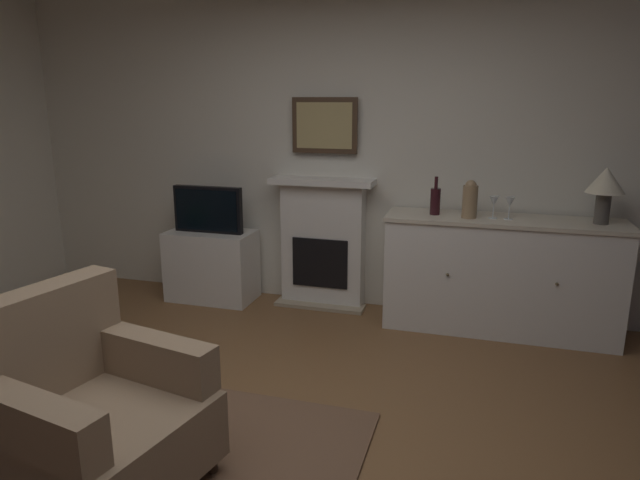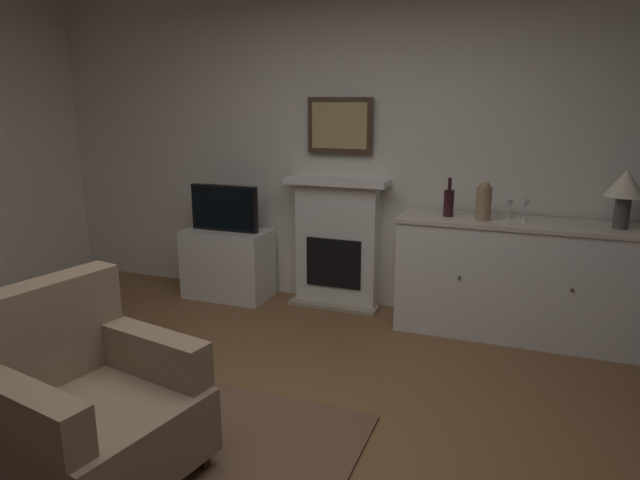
{
  "view_description": "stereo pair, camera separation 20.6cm",
  "coord_description": "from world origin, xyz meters",
  "px_view_note": "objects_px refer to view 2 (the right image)",
  "views": [
    {
      "loc": [
        0.94,
        -2.18,
        1.73
      ],
      "look_at": [
        0.11,
        0.6,
        1.0
      ],
      "focal_mm": 31.41,
      "sensor_mm": 36.0,
      "label": 1
    },
    {
      "loc": [
        1.14,
        -2.12,
        1.73
      ],
      "look_at": [
        0.11,
        0.6,
        1.0
      ],
      "focal_mm": 31.41,
      "sensor_mm": 36.0,
      "label": 2
    }
  ],
  "objects_px": {
    "wine_bottle": "(449,202)",
    "tv_set": "(224,208)",
    "sideboard_cabinet": "(514,279)",
    "wine_glass_center": "(525,205)",
    "tv_cabinet": "(228,263)",
    "wine_glass_left": "(508,204)",
    "vase_decorative": "(484,201)",
    "armchair": "(86,404)",
    "table_lamp": "(625,188)",
    "fireplace_unit": "(337,243)",
    "framed_picture": "(340,126)"
  },
  "relations": [
    {
      "from": "framed_picture",
      "to": "table_lamp",
      "type": "height_order",
      "value": "framed_picture"
    },
    {
      "from": "sideboard_cabinet",
      "to": "wine_bottle",
      "type": "distance_m",
      "value": 0.75
    },
    {
      "from": "wine_glass_left",
      "to": "fireplace_unit",
      "type": "bearing_deg",
      "value": 171.62
    },
    {
      "from": "tv_cabinet",
      "to": "armchair",
      "type": "distance_m",
      "value": 2.52
    },
    {
      "from": "wine_bottle",
      "to": "vase_decorative",
      "type": "height_order",
      "value": "wine_bottle"
    },
    {
      "from": "sideboard_cabinet",
      "to": "tv_cabinet",
      "type": "relative_size",
      "value": 2.3
    },
    {
      "from": "framed_picture",
      "to": "wine_bottle",
      "type": "relative_size",
      "value": 1.9
    },
    {
      "from": "wine_glass_center",
      "to": "framed_picture",
      "type": "bearing_deg",
      "value": 170.39
    },
    {
      "from": "fireplace_unit",
      "to": "armchair",
      "type": "relative_size",
      "value": 1.17
    },
    {
      "from": "framed_picture",
      "to": "vase_decorative",
      "type": "height_order",
      "value": "framed_picture"
    },
    {
      "from": "table_lamp",
      "to": "tv_set",
      "type": "relative_size",
      "value": 0.65
    },
    {
      "from": "wine_bottle",
      "to": "wine_glass_left",
      "type": "height_order",
      "value": "wine_bottle"
    },
    {
      "from": "wine_bottle",
      "to": "tv_set",
      "type": "bearing_deg",
      "value": -179.75
    },
    {
      "from": "wine_glass_left",
      "to": "armchair",
      "type": "distance_m",
      "value": 2.99
    },
    {
      "from": "wine_glass_left",
      "to": "vase_decorative",
      "type": "height_order",
      "value": "vase_decorative"
    },
    {
      "from": "wine_bottle",
      "to": "sideboard_cabinet",
      "type": "bearing_deg",
      "value": -0.02
    },
    {
      "from": "fireplace_unit",
      "to": "armchair",
      "type": "bearing_deg",
      "value": -96.93
    },
    {
      "from": "table_lamp",
      "to": "vase_decorative",
      "type": "xyz_separation_m",
      "value": [
        -0.9,
        -0.05,
        -0.14
      ]
    },
    {
      "from": "tv_set",
      "to": "armchair",
      "type": "distance_m",
      "value": 2.54
    },
    {
      "from": "sideboard_cabinet",
      "to": "wine_glass_center",
      "type": "height_order",
      "value": "wine_glass_center"
    },
    {
      "from": "wine_bottle",
      "to": "tv_set",
      "type": "distance_m",
      "value": 1.92
    },
    {
      "from": "table_lamp",
      "to": "tv_set",
      "type": "xyz_separation_m",
      "value": [
        -3.07,
        -0.01,
        -0.35
      ]
    },
    {
      "from": "wine_bottle",
      "to": "wine_glass_center",
      "type": "xyz_separation_m",
      "value": [
        0.53,
        -0.03,
        0.01
      ]
    },
    {
      "from": "sideboard_cabinet",
      "to": "tv_cabinet",
      "type": "bearing_deg",
      "value": 179.65
    },
    {
      "from": "fireplace_unit",
      "to": "framed_picture",
      "type": "xyz_separation_m",
      "value": [
        -0.0,
        0.05,
        0.98
      ]
    },
    {
      "from": "sideboard_cabinet",
      "to": "armchair",
      "type": "xyz_separation_m",
      "value": [
        -1.76,
        -2.42,
        -0.06
      ]
    },
    {
      "from": "table_lamp",
      "to": "framed_picture",
      "type": "bearing_deg",
      "value": 173.93
    },
    {
      "from": "vase_decorative",
      "to": "armchair",
      "type": "bearing_deg",
      "value": -122.48
    },
    {
      "from": "fireplace_unit",
      "to": "framed_picture",
      "type": "bearing_deg",
      "value": 90.0
    },
    {
      "from": "sideboard_cabinet",
      "to": "table_lamp",
      "type": "relative_size",
      "value": 4.31
    },
    {
      "from": "framed_picture",
      "to": "tv_set",
      "type": "xyz_separation_m",
      "value": [
        -0.97,
        -0.23,
        -0.71
      ]
    },
    {
      "from": "wine_glass_left",
      "to": "wine_glass_center",
      "type": "distance_m",
      "value": 0.11
    },
    {
      "from": "wine_glass_center",
      "to": "tv_set",
      "type": "distance_m",
      "value": 2.46
    },
    {
      "from": "wine_glass_center",
      "to": "armchair",
      "type": "xyz_separation_m",
      "value": [
        -1.79,
        -2.39,
        -0.62
      ]
    },
    {
      "from": "framed_picture",
      "to": "sideboard_cabinet",
      "type": "relative_size",
      "value": 0.32
    },
    {
      "from": "sideboard_cabinet",
      "to": "wine_bottle",
      "type": "bearing_deg",
      "value": 179.98
    },
    {
      "from": "wine_glass_center",
      "to": "tv_cabinet",
      "type": "bearing_deg",
      "value": 179.02
    },
    {
      "from": "vase_decorative",
      "to": "armchair",
      "type": "xyz_separation_m",
      "value": [
        -1.51,
        -2.37,
        -0.64
      ]
    },
    {
      "from": "fireplace_unit",
      "to": "tv_set",
      "type": "height_order",
      "value": "fireplace_unit"
    },
    {
      "from": "wine_glass_center",
      "to": "wine_glass_left",
      "type": "bearing_deg",
      "value": 178.29
    },
    {
      "from": "vase_decorative",
      "to": "armchair",
      "type": "height_order",
      "value": "vase_decorative"
    },
    {
      "from": "sideboard_cabinet",
      "to": "wine_bottle",
      "type": "height_order",
      "value": "wine_bottle"
    },
    {
      "from": "wine_bottle",
      "to": "wine_glass_left",
      "type": "bearing_deg",
      "value": -3.21
    },
    {
      "from": "fireplace_unit",
      "to": "tv_cabinet",
      "type": "distance_m",
      "value": 1.02
    },
    {
      "from": "armchair",
      "to": "vase_decorative",
      "type": "bearing_deg",
      "value": 57.52
    },
    {
      "from": "framed_picture",
      "to": "wine_glass_left",
      "type": "height_order",
      "value": "framed_picture"
    },
    {
      "from": "framed_picture",
      "to": "sideboard_cabinet",
      "type": "distance_m",
      "value": 1.82
    },
    {
      "from": "wine_glass_left",
      "to": "tv_cabinet",
      "type": "distance_m",
      "value": 2.44
    },
    {
      "from": "framed_picture",
      "to": "armchair",
      "type": "bearing_deg",
      "value": -96.81
    },
    {
      "from": "sideboard_cabinet",
      "to": "tv_set",
      "type": "height_order",
      "value": "tv_set"
    }
  ]
}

